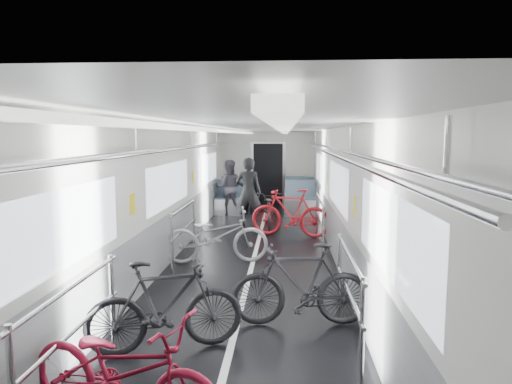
% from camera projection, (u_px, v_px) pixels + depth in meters
% --- Properties ---
extents(car_shell, '(3.02, 14.01, 2.41)m').
position_uv_depth(car_shell, '(259.00, 189.00, 9.77)').
color(car_shell, black).
rests_on(car_shell, ground).
extents(bike_left_near, '(1.86, 1.13, 0.92)m').
position_uv_depth(bike_left_near, '(123.00, 370.00, 3.51)').
color(bike_left_near, maroon).
rests_on(bike_left_near, floor).
extents(bike_left_mid, '(1.70, 0.98, 0.99)m').
position_uv_depth(bike_left_mid, '(165.00, 306.00, 4.75)').
color(bike_left_mid, black).
rests_on(bike_left_mid, floor).
extents(bike_left_far, '(1.94, 0.94, 0.98)m').
position_uv_depth(bike_left_far, '(216.00, 236.00, 8.11)').
color(bike_left_far, '#99999D').
rests_on(bike_left_far, floor).
extents(bike_right_near, '(1.70, 0.60, 1.00)m').
position_uv_depth(bike_right_near, '(301.00, 284.00, 5.42)').
color(bike_right_near, black).
rests_on(bike_right_near, floor).
extents(bike_right_far, '(1.87, 0.88, 1.08)m').
position_uv_depth(bike_right_far, '(291.00, 213.00, 10.22)').
color(bike_right_far, '#B2151D').
rests_on(bike_right_far, floor).
extents(bike_aisle, '(0.72, 1.81, 0.93)m').
position_uv_depth(bike_aisle, '(269.00, 209.00, 11.16)').
color(bike_aisle, black).
rests_on(bike_aisle, floor).
extents(person_standing, '(0.68, 0.50, 1.74)m').
position_uv_depth(person_standing, '(249.00, 192.00, 11.25)').
color(person_standing, black).
rests_on(person_standing, floor).
extents(person_seated, '(0.82, 0.66, 1.58)m').
position_uv_depth(person_seated, '(229.00, 187.00, 13.00)').
color(person_seated, '#2F2C34').
rests_on(person_seated, floor).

